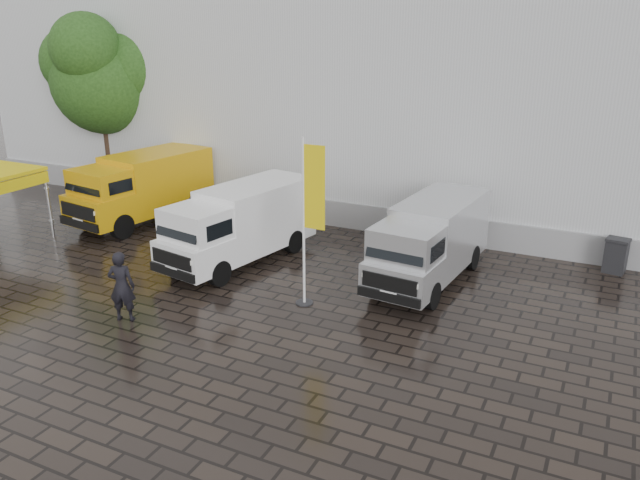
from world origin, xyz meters
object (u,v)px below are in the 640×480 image
object	(u,v)px
van_white	(240,226)
person_tent	(179,245)
van_yellow	(142,189)
flagpole	(310,216)
wheelie_bin	(616,255)
person_front	(122,286)
van_silver	(430,244)

from	to	relation	value
van_white	person_tent	size ratio (longest dim) A/B	3.17
van_yellow	flagpole	world-z (taller)	flagpole
van_yellow	wheelie_bin	bearing A→B (deg)	16.88
person_front	van_white	bearing A→B (deg)	-116.96
wheelie_bin	person_front	xyz separation A→B (m)	(-11.59, -9.39, 0.41)
van_yellow	person_tent	world-z (taller)	van_yellow
van_yellow	van_silver	size ratio (longest dim) A/B	1.02
flagpole	person_tent	distance (m)	5.12
van_silver	wheelie_bin	distance (m)	6.12
person_front	van_silver	bearing A→B (deg)	-158.43
van_silver	person_front	xyz separation A→B (m)	(-6.49, -6.08, -0.25)
van_yellow	van_white	size ratio (longest dim) A/B	1.00
van_white	van_silver	world-z (taller)	van_white
van_white	person_tent	world-z (taller)	van_white
flagpole	person_tent	bearing A→B (deg)	175.45
flagpole	wheelie_bin	bearing A→B (deg)	40.20
flagpole	person_front	xyz separation A→B (m)	(-4.02, -2.99, -1.65)
van_silver	wheelie_bin	world-z (taller)	van_silver
person_tent	van_silver	bearing A→B (deg)	-22.28
van_silver	wheelie_bin	bearing A→B (deg)	38.24
van_yellow	person_front	distance (m)	8.87
wheelie_bin	person_front	world-z (taller)	person_front
flagpole	person_front	distance (m)	5.27
person_front	person_tent	world-z (taller)	person_front
flagpole	person_front	size ratio (longest dim) A/B	2.44
person_front	person_tent	distance (m)	3.46
van_white	person_tent	distance (m)	2.05
person_front	person_tent	size ratio (longest dim) A/B	1.07
van_silver	wheelie_bin	xyz separation A→B (m)	(5.10, 3.31, -0.66)
van_white	van_silver	xyz separation A→B (m)	(6.02, 1.13, -0.03)
flagpole	van_silver	bearing A→B (deg)	51.35
van_silver	person_front	bearing A→B (deg)	-131.57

